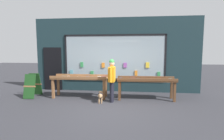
% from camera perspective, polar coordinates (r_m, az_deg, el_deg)
% --- Properties ---
extents(ground_plane, '(40.00, 40.00, 0.00)m').
position_cam_1_polar(ground_plane, '(6.26, -1.03, -11.76)').
color(ground_plane, '#2D2D33').
extents(shopfront_facade, '(7.79, 0.29, 3.48)m').
position_cam_1_polar(shopfront_facade, '(8.33, 0.86, 4.81)').
color(shopfront_facade, '#192D33').
rests_on(shopfront_facade, ground_plane).
extents(display_table_left, '(2.31, 0.74, 0.93)m').
position_cam_1_polar(display_table_left, '(7.38, -10.48, -3.10)').
color(display_table_left, brown).
rests_on(display_table_left, ground_plane).
extents(display_table_right, '(2.31, 0.68, 0.90)m').
position_cam_1_polar(display_table_right, '(7.08, 11.10, -3.78)').
color(display_table_right, brown).
rests_on(display_table_right, ground_plane).
extents(person_browsing, '(0.24, 0.65, 1.63)m').
position_cam_1_polar(person_browsing, '(6.58, -0.06, -2.38)').
color(person_browsing, black).
rests_on(person_browsing, ground_plane).
extents(small_dog, '(0.23, 0.57, 0.40)m').
position_cam_1_polar(small_dog, '(6.66, -3.78, -8.21)').
color(small_dog, '#99724C').
rests_on(small_dog, ground_plane).
extents(sandwich_board_sign, '(0.52, 0.80, 0.97)m').
position_cam_1_polar(sandwich_board_sign, '(8.09, -24.45, -4.53)').
color(sandwich_board_sign, '#193F19').
rests_on(sandwich_board_sign, ground_plane).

